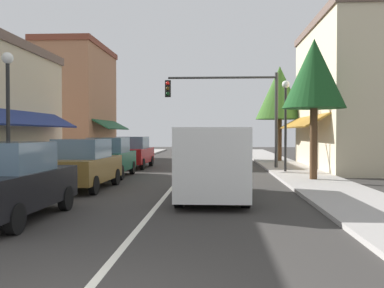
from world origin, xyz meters
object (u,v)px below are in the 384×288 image
(parked_car_third_left, at_px, (109,157))
(van_in_lane, at_px, (213,161))
(parked_car_second_left, at_px, (83,164))
(tree_right_far, at_px, (280,93))
(parked_car_far_left, at_px, (133,152))
(street_lamp_right_mid, at_px, (286,111))
(tree_right_near, at_px, (314,75))
(street_lamp_left_near, at_px, (8,98))
(parked_car_nearest_left, at_px, (9,182))
(traffic_signal_mast_arm, at_px, (235,102))

(parked_car_third_left, bearing_deg, van_in_lane, -53.75)
(parked_car_second_left, distance_m, tree_right_far, 17.59)
(parked_car_far_left, relative_size, street_lamp_right_mid, 0.92)
(tree_right_near, bearing_deg, street_lamp_right_mid, 99.25)
(street_lamp_left_near, xyz_separation_m, tree_right_near, (10.42, 4.50, 1.26))
(parked_car_nearest_left, height_order, street_lamp_left_near, street_lamp_left_near)
(parked_car_far_left, bearing_deg, street_lamp_left_near, -97.82)
(parked_car_far_left, bearing_deg, parked_car_second_left, -88.26)
(van_in_lane, relative_size, street_lamp_right_mid, 1.15)
(parked_car_nearest_left, bearing_deg, parked_car_third_left, 92.42)
(parked_car_far_left, bearing_deg, tree_right_near, -36.67)
(parked_car_nearest_left, xyz_separation_m, street_lamp_right_mid, (7.97, 11.91, 2.18))
(parked_car_nearest_left, relative_size, van_in_lane, 0.80)
(tree_right_far, bearing_deg, parked_car_second_left, -120.96)
(parked_car_far_left, relative_size, street_lamp_left_near, 0.92)
(traffic_signal_mast_arm, height_order, street_lamp_right_mid, traffic_signal_mast_arm)
(traffic_signal_mast_arm, relative_size, street_lamp_right_mid, 1.35)
(parked_car_far_left, xyz_separation_m, tree_right_near, (8.62, -6.72, 3.43))
(parked_car_third_left, relative_size, street_lamp_left_near, 0.91)
(parked_car_second_left, relative_size, parked_car_third_left, 1.01)
(van_in_lane, bearing_deg, parked_car_third_left, 126.99)
(street_lamp_right_mid, distance_m, tree_right_near, 3.82)
(parked_car_third_left, relative_size, van_in_lane, 0.79)
(street_lamp_left_near, height_order, street_lamp_right_mid, same)
(street_lamp_right_mid, bearing_deg, parked_car_second_left, -141.24)
(parked_car_far_left, distance_m, van_in_lane, 12.35)
(van_in_lane, distance_m, street_lamp_left_near, 6.70)
(parked_car_third_left, relative_size, parked_car_far_left, 0.99)
(parked_car_second_left, distance_m, parked_car_third_left, 4.43)
(parked_car_second_left, relative_size, van_in_lane, 0.80)
(tree_right_far, bearing_deg, traffic_signal_mast_arm, -118.53)
(traffic_signal_mast_arm, xyz_separation_m, tree_right_far, (3.23, 5.93, 1.00))
(street_lamp_left_near, distance_m, tree_right_near, 11.42)
(parked_car_nearest_left, distance_m, van_in_lane, 5.83)
(tree_right_near, bearing_deg, parked_car_far_left, 142.05)
(parked_car_far_left, bearing_deg, parked_car_nearest_left, -88.46)
(parked_car_second_left, xyz_separation_m, tree_right_far, (8.84, 14.74, 3.77))
(traffic_signal_mast_arm, bearing_deg, street_lamp_right_mid, -45.73)
(parked_car_far_left, height_order, street_lamp_right_mid, street_lamp_right_mid)
(tree_right_near, bearing_deg, tree_right_far, 88.56)
(parked_car_far_left, height_order, tree_right_far, tree_right_far)
(parked_car_nearest_left, bearing_deg, street_lamp_left_near, 117.30)
(traffic_signal_mast_arm, bearing_deg, parked_car_second_left, -122.54)
(tree_right_far, bearing_deg, street_lamp_left_near, -123.16)
(parked_car_second_left, height_order, traffic_signal_mast_arm, traffic_signal_mast_arm)
(parked_car_third_left, relative_size, traffic_signal_mast_arm, 0.68)
(parked_car_nearest_left, height_order, parked_car_third_left, same)
(parked_car_second_left, bearing_deg, parked_car_third_left, 93.97)
(parked_car_second_left, height_order, tree_right_far, tree_right_far)
(parked_car_third_left, height_order, traffic_signal_mast_arm, traffic_signal_mast_arm)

